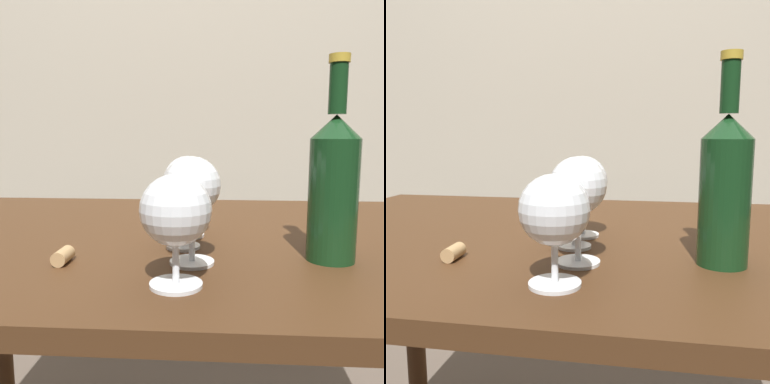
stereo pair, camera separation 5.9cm
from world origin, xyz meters
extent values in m
cube|color=#B2A893|center=(0.00, 0.96, 1.30)|extent=(5.00, 0.08, 2.60)
cube|color=#472B16|center=(0.00, 0.00, 0.75)|extent=(1.28, 0.80, 0.03)
cylinder|color=#472B16|center=(-0.58, 0.34, 0.37)|extent=(0.06, 0.06, 0.74)
cylinder|color=white|center=(0.01, -0.28, 0.77)|extent=(0.07, 0.07, 0.00)
cylinder|color=white|center=(0.01, -0.28, 0.80)|extent=(0.01, 0.01, 0.06)
sphere|color=white|center=(0.01, -0.28, 0.87)|extent=(0.09, 0.09, 0.09)
ellipsoid|color=pink|center=(0.01, -0.28, 0.86)|extent=(0.08, 0.08, 0.04)
cylinder|color=white|center=(0.03, -0.19, 0.77)|extent=(0.07, 0.07, 0.00)
cylinder|color=white|center=(0.03, -0.19, 0.81)|extent=(0.01, 0.01, 0.08)
sphere|color=white|center=(0.03, -0.19, 0.88)|extent=(0.08, 0.08, 0.08)
ellipsoid|color=maroon|center=(0.03, -0.19, 0.89)|extent=(0.07, 0.07, 0.04)
cylinder|color=white|center=(0.01, -0.11, 0.77)|extent=(0.06, 0.06, 0.00)
cylinder|color=white|center=(0.01, -0.11, 0.80)|extent=(0.01, 0.01, 0.06)
sphere|color=white|center=(0.01, -0.11, 0.86)|extent=(0.07, 0.07, 0.07)
ellipsoid|color=beige|center=(0.01, -0.11, 0.86)|extent=(0.06, 0.06, 0.04)
cylinder|color=white|center=(0.01, -0.03, 0.77)|extent=(0.06, 0.06, 0.00)
cylinder|color=white|center=(0.01, -0.03, 0.81)|extent=(0.01, 0.01, 0.07)
sphere|color=white|center=(0.01, -0.03, 0.87)|extent=(0.09, 0.09, 0.09)
ellipsoid|color=#EACC66|center=(0.01, -0.03, 0.87)|extent=(0.08, 0.08, 0.04)
cylinder|color=#143819|center=(0.24, -0.16, 0.86)|extent=(0.07, 0.07, 0.18)
cone|color=#143819|center=(0.24, -0.16, 0.97)|extent=(0.07, 0.07, 0.03)
cylinder|color=#143819|center=(0.24, -0.16, 1.02)|extent=(0.03, 0.03, 0.07)
cylinder|color=gold|center=(0.24, -0.16, 1.06)|extent=(0.03, 0.03, 0.01)
cylinder|color=tan|center=(-0.16, -0.20, 0.78)|extent=(0.02, 0.04, 0.02)
camera|label=1|loc=(0.07, -0.77, 0.96)|focal=38.17mm
camera|label=2|loc=(0.13, -0.76, 0.96)|focal=38.17mm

